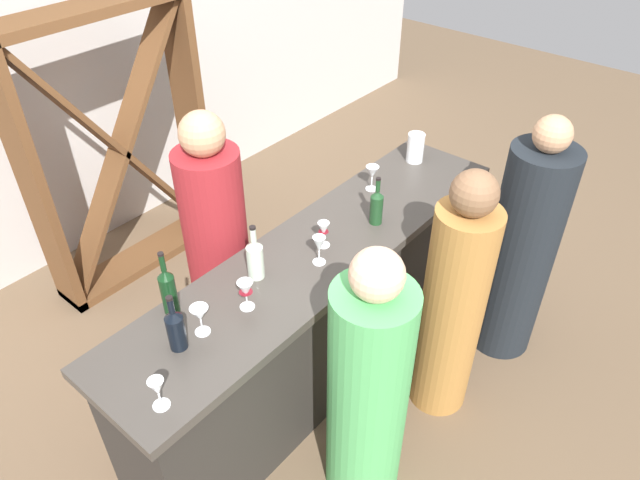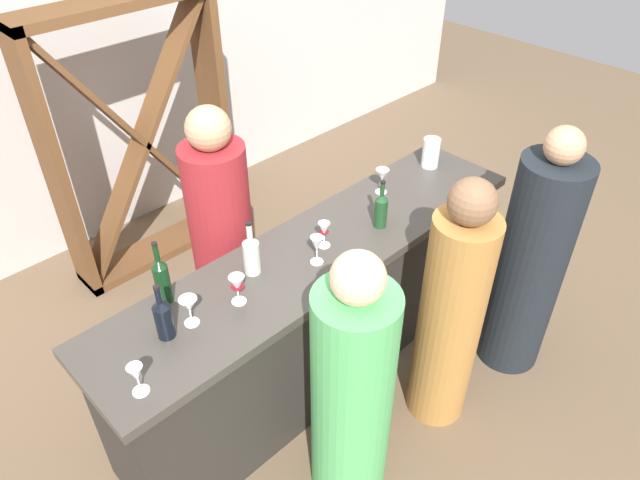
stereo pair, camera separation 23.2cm
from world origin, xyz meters
name	(u,v)px [view 2 (the right image)]	position (x,y,z in m)	size (l,w,h in m)	color
ground_plane	(320,368)	(0.00, 0.00, 0.00)	(12.00, 12.00, 0.00)	brown
back_wall	(91,45)	(0.00, 2.20, 1.40)	(8.00, 0.10, 2.80)	#BCB7B2
bar_counter	(320,313)	(0.00, 0.00, 0.47)	(2.53, 0.58, 0.92)	#2A2723
wine_rack	(141,141)	(-0.05, 1.65, 0.91)	(1.24, 0.28, 1.82)	brown
wine_bottle_leftmost_near_black	(163,317)	(-0.88, 0.02, 1.03)	(0.08, 0.08, 0.28)	black
wine_bottle_second_left_dark_green	(162,279)	(-0.76, 0.21, 1.05)	(0.07, 0.07, 0.33)	black
wine_bottle_center_clear_pale	(251,254)	(-0.36, 0.09, 1.03)	(0.08, 0.08, 0.29)	#B7C6B2
wine_bottle_second_right_olive_green	(381,209)	(0.36, -0.08, 1.03)	(0.07, 0.07, 0.28)	#193D1E
wine_glass_near_left	(136,375)	(-1.11, -0.16, 1.02)	(0.07, 0.07, 0.14)	white
wine_glass_near_center	(317,245)	(-0.09, -0.07, 1.03)	(0.07, 0.07, 0.15)	white
wine_glass_near_right	(237,285)	(-0.53, -0.03, 1.02)	(0.07, 0.07, 0.15)	white
wine_glass_far_left	(325,231)	(0.03, 0.00, 1.02)	(0.07, 0.07, 0.14)	white
wine_glass_far_center	(189,306)	(-0.76, 0.01, 1.03)	(0.08, 0.08, 0.14)	white
wine_glass_far_right	(382,176)	(0.61, 0.13, 1.03)	(0.08, 0.08, 0.15)	white
water_pitcher	(431,153)	(1.05, 0.11, 1.02)	(0.10, 0.10, 0.18)	silver
person_left_guest	(451,316)	(0.29, -0.63, 0.69)	(0.33, 0.33, 1.48)	#9E6B33
person_center_guest	(352,395)	(-0.40, -0.61, 0.67)	(0.43, 0.43, 1.46)	#4CA559
person_right_guest	(530,265)	(0.92, -0.71, 0.70)	(0.39, 0.39, 1.53)	black
person_server_behind	(224,247)	(-0.22, 0.55, 0.74)	(0.41, 0.41, 1.58)	maroon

